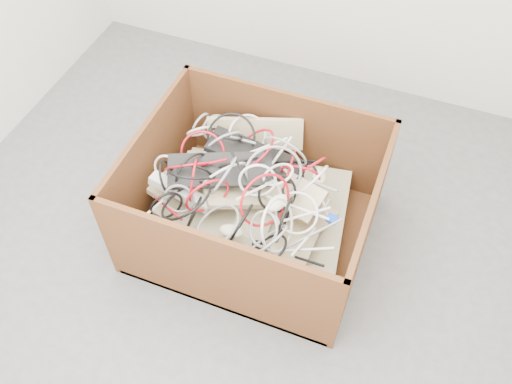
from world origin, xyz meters
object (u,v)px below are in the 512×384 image
(cardboard_box, at_px, (252,214))
(power_strip_right, at_px, (181,192))
(vga_plug, at_px, (332,219))
(power_strip_left, at_px, (199,166))

(cardboard_box, relative_size, power_strip_right, 3.50)
(power_strip_right, bearing_deg, vga_plug, 12.09)
(power_strip_right, distance_m, vga_plug, 0.69)
(cardboard_box, distance_m, power_strip_right, 0.37)
(power_strip_right, xyz_separation_m, vga_plug, (0.68, 0.08, 0.03))
(cardboard_box, bearing_deg, power_strip_right, -156.95)
(power_strip_left, bearing_deg, vga_plug, -65.36)
(vga_plug, bearing_deg, cardboard_box, -178.11)
(cardboard_box, height_order, vga_plug, cardboard_box)
(cardboard_box, bearing_deg, power_strip_left, 173.60)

